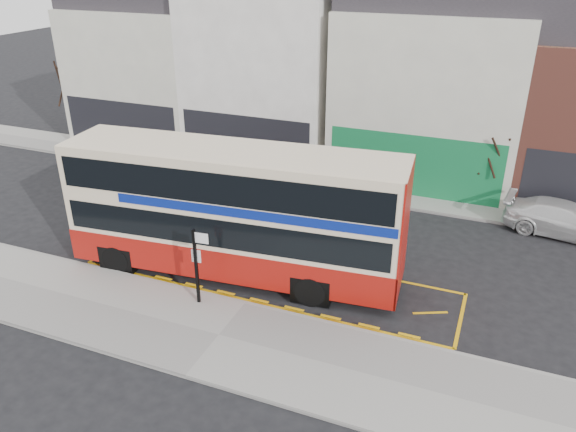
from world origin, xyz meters
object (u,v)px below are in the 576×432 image
at_px(double_decker_bus, 235,211).
at_px(street_tree_left, 72,72).
at_px(car_grey, 271,186).
at_px(street_tree_right, 496,143).
at_px(bus_stop_post, 197,259).
at_px(car_white, 565,219).
at_px(car_silver, 207,172).

height_order(double_decker_bus, street_tree_left, street_tree_left).
relative_size(car_grey, street_tree_right, 0.94).
relative_size(double_decker_bus, bus_stop_post, 4.45).
height_order(double_decker_bus, car_white, double_decker_bus).
xyz_separation_m(car_grey, car_white, (13.13, 1.25, 0.02)).
xyz_separation_m(car_white, street_tree_right, (-3.25, 1.99, 2.37)).
height_order(car_silver, street_tree_left, street_tree_left).
height_order(bus_stop_post, street_tree_right, street_tree_right).
relative_size(double_decker_bus, car_white, 2.52).
distance_m(car_silver, street_tree_right, 14.15).
bearing_deg(car_grey, street_tree_right, -59.87).
bearing_deg(street_tree_left, car_white, -5.33).
relative_size(street_tree_left, street_tree_right, 1.40).
xyz_separation_m(car_silver, car_white, (16.91, 0.76, 0.05)).
distance_m(double_decker_bus, street_tree_right, 13.01).
bearing_deg(car_white, car_grey, 102.80).
xyz_separation_m(car_silver, street_tree_left, (-10.94, 3.36, 3.68)).
distance_m(double_decker_bus, street_tree_left, 19.53).
distance_m(bus_stop_post, car_white, 15.77).
height_order(car_silver, car_white, car_white).
xyz_separation_m(car_grey, street_tree_left, (-14.72, 3.84, 3.65)).
distance_m(car_grey, street_tree_right, 10.67).
bearing_deg(car_grey, car_silver, 94.69).
distance_m(car_grey, car_white, 13.19).
bearing_deg(street_tree_right, double_decker_bus, -129.70).
height_order(bus_stop_post, street_tree_left, street_tree_left).
height_order(street_tree_left, street_tree_right, street_tree_left).
distance_m(double_decker_bus, car_silver, 9.22).
bearing_deg(car_silver, car_grey, -101.66).
relative_size(bus_stop_post, car_grey, 0.66).
bearing_deg(car_silver, car_white, -91.78).
bearing_deg(car_grey, double_decker_bus, -154.89).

